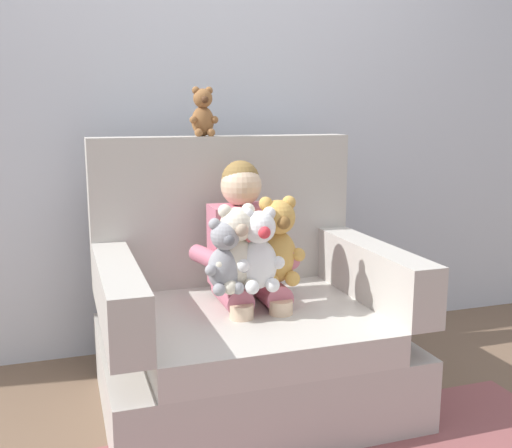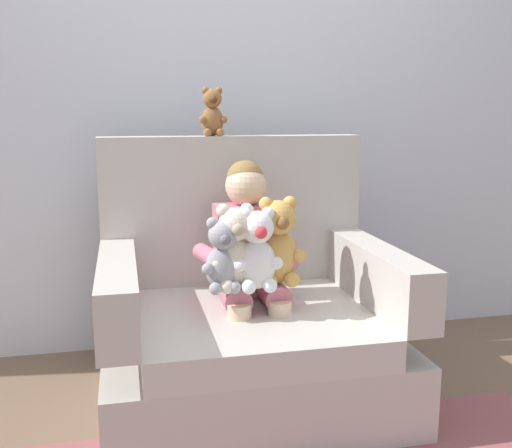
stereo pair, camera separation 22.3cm
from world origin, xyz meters
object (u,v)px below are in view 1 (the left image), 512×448
Objects in this scene: seated_child at (246,252)px; plush_white at (259,252)px; plush_honey at (277,243)px; plush_grey at (225,258)px; plush_cream at (237,250)px; plush_brown_on_backrest at (203,113)px; armchair at (245,323)px.

plush_white is at bearing -98.05° from seated_child.
seated_child is 2.36× the size of plush_honey.
plush_grey is 0.86× the size of plush_cream.
plush_honey reaches higher than plush_cream.
plush_cream is at bearing 142.54° from plush_white.
plush_brown_on_backrest is at bearing 68.68° from plush_grey.
plush_brown_on_backrest is at bearing 102.56° from seated_child.
plush_cream is (-0.17, -0.03, -0.01)m from plush_honey.
plush_cream is at bearing -175.68° from plush_honey.
seated_child is 2.48× the size of plush_cream.
plush_brown_on_backrest is at bearing 79.17° from plush_white.
armchair reaches higher than plush_white.
plush_cream is 0.70m from plush_brown_on_backrest.
armchair is 0.30m from seated_child.
plush_grey is at bearing -93.31° from plush_brown_on_backrest.
seated_child reaches higher than plush_cream.
plush_white is at bearing -79.09° from plush_brown_on_backrest.
plush_white is 0.08m from plush_cream.
seated_child is 2.59× the size of plush_white.
seated_child is 0.23m from plush_grey.
armchair is 0.39m from plush_honey.
plush_cream is (-0.08, -0.15, 0.35)m from armchair.
plush_brown_on_backrest reaches higher than plush_grey.
plush_white is at bearing -20.76° from plush_grey.
seated_child reaches higher than plush_white.
armchair is at bearing 35.85° from plush_grey.
plush_honey is at bearing 9.07° from plush_white.
armchair is 3.70× the size of plush_white.
plush_honey is (0.22, 0.04, 0.03)m from plush_grey.
plush_honey is (0.08, -0.14, 0.06)m from seated_child.
seated_child reaches higher than plush_honey.
armchair is 3.55× the size of plush_cream.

